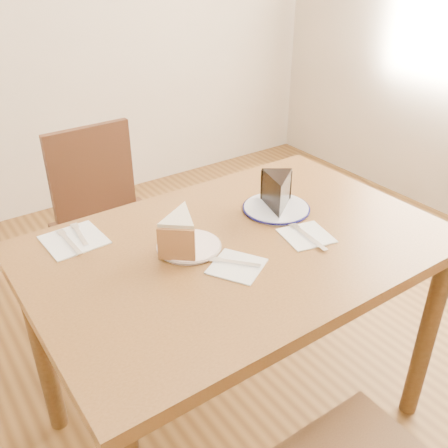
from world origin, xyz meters
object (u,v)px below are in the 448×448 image
Objects in this scene: plate_navy at (276,208)px; chocolate_cake at (278,195)px; table at (239,269)px; carrot_cake at (181,231)px; plate_cream at (189,246)px; chair_far at (111,223)px.

plate_navy is 1.52× the size of chocolate_cake.
table is at bearing 55.55° from chocolate_cake.
carrot_cake is at bearing 157.64° from table.
plate_cream and plate_navy have the same top height.
plate_navy is 0.06m from chocolate_cake.
chocolate_cake is (0.30, -0.69, 0.33)m from chair_far.
plate_cream is at bearing 6.92° from carrot_cake.
chocolate_cake is (0.36, 0.01, 0.00)m from carrot_cake.
chocolate_cake reaches higher than table.
carrot_cake is 1.00× the size of chocolate_cake.
chair_far reaches higher than plate_cream.
chair_far is at bearing 96.99° from table.
table is at bearing -157.72° from plate_navy.
chair_far is at bearing 114.27° from plate_navy.
chair_far is at bearing 86.36° from plate_cream.
table is 0.18m from plate_cream.
table is 0.23m from carrot_cake.
chair_far is 4.90× the size of plate_cream.
chocolate_cake is at bearing 20.28° from table.
carrot_cake reaches higher than table.
chair_far reaches higher than chocolate_cake.
chair_far is at bearing -31.11° from chocolate_cake.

